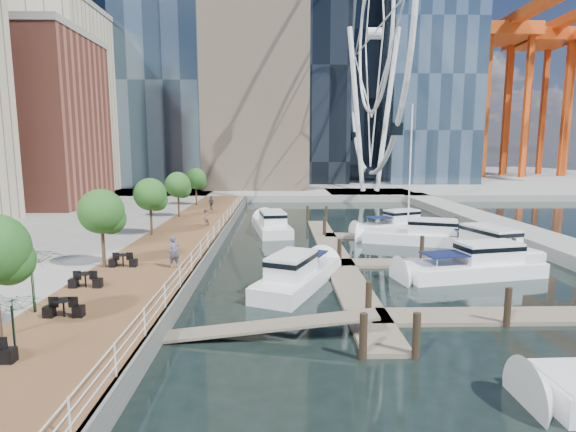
# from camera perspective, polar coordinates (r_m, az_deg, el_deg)

# --- Properties ---
(ground) EXTENTS (520.00, 520.00, 0.00)m
(ground) POSITION_cam_1_polar(r_m,az_deg,el_deg) (23.25, 1.73, -11.24)
(ground) COLOR black
(ground) RESTS_ON ground
(boardwalk) EXTENTS (6.00, 60.00, 1.00)m
(boardwalk) POSITION_cam_1_polar(r_m,az_deg,el_deg) (38.40, -13.01, -2.80)
(boardwalk) COLOR brown
(boardwalk) RESTS_ON ground
(seawall) EXTENTS (0.25, 60.00, 1.00)m
(seawall) POSITION_cam_1_polar(r_m,az_deg,el_deg) (37.90, -8.56, -2.82)
(seawall) COLOR #595954
(seawall) RESTS_ON ground
(land_far) EXTENTS (200.00, 114.00, 1.00)m
(land_far) POSITION_cam_1_polar(r_m,az_deg,el_deg) (124.09, -0.69, 5.02)
(land_far) COLOR gray
(land_far) RESTS_ON ground
(breakwater) EXTENTS (4.00, 60.00, 1.00)m
(breakwater) POSITION_cam_1_polar(r_m,az_deg,el_deg) (47.48, 25.26, -1.27)
(breakwater) COLOR gray
(breakwater) RESTS_ON ground
(pier) EXTENTS (14.00, 12.00, 1.00)m
(pier) POSITION_cam_1_polar(r_m,az_deg,el_deg) (75.76, 10.33, 2.73)
(pier) COLOR gray
(pier) RESTS_ON ground
(railing) EXTENTS (0.10, 60.00, 1.05)m
(railing) POSITION_cam_1_polar(r_m,az_deg,el_deg) (37.73, -8.74, -1.29)
(railing) COLOR white
(railing) RESTS_ON boardwalk
(floating_docks) EXTENTS (16.00, 34.00, 2.60)m
(floating_docks) POSITION_cam_1_polar(r_m,az_deg,el_deg) (33.93, 14.44, -4.33)
(floating_docks) COLOR #6D6051
(floating_docks) RESTS_ON ground
(ferris_wheel) EXTENTS (5.80, 45.60, 47.80)m
(ferris_wheel) POSITION_cam_1_polar(r_m,az_deg,el_deg) (77.55, 10.86, 21.76)
(ferris_wheel) COLOR white
(ferris_wheel) RESTS_ON ground
(port_cranes) EXTENTS (40.00, 52.00, 38.00)m
(port_cranes) POSITION_cam_1_polar(r_m,az_deg,el_deg) (136.75, 29.76, 12.43)
(port_cranes) COLOR #D84C14
(port_cranes) RESTS_ON ground
(street_trees) EXTENTS (2.60, 42.60, 4.60)m
(street_trees) POSITION_cam_1_polar(r_m,az_deg,el_deg) (37.47, -17.10, 2.63)
(street_trees) COLOR #3F2B1C
(street_trees) RESTS_ON ground
(cafe_tables) EXTENTS (2.50, 13.70, 0.74)m
(cafe_tables) POSITION_cam_1_polar(r_m,az_deg,el_deg) (22.84, -25.36, -8.81)
(cafe_tables) COLOR black
(cafe_tables) RESTS_ON ground
(yacht_foreground) EXTENTS (9.99, 4.44, 2.15)m
(yacht_foreground) POSITION_cam_1_polar(r_m,az_deg,el_deg) (30.34, 22.37, -7.17)
(yacht_foreground) COLOR white
(yacht_foreground) RESTS_ON ground
(pedestrian_near) EXTENTS (0.81, 0.74, 1.85)m
(pedestrian_near) POSITION_cam_1_polar(r_m,az_deg,el_deg) (26.96, -14.26, -4.48)
(pedestrian_near) COLOR #474A5F
(pedestrian_near) RESTS_ON boardwalk
(pedestrian_mid) EXTENTS (0.91, 0.94, 1.53)m
(pedestrian_mid) POSITION_cam_1_polar(r_m,az_deg,el_deg) (41.41, -10.48, -0.14)
(pedestrian_mid) COLOR #89685F
(pedestrian_mid) RESTS_ON boardwalk
(pedestrian_far) EXTENTS (0.97, 0.92, 1.61)m
(pedestrian_far) POSITION_cam_1_polar(r_m,az_deg,el_deg) (52.06, -9.71, 1.65)
(pedestrian_far) COLOR #373C44
(pedestrian_far) RESTS_ON boardwalk
(moored_yachts) EXTENTS (21.19, 36.40, 11.50)m
(moored_yachts) POSITION_cam_1_polar(r_m,az_deg,el_deg) (36.69, 14.55, -4.17)
(moored_yachts) COLOR white
(moored_yachts) RESTS_ON ground
(cafe_seating) EXTENTS (4.91, 9.21, 2.71)m
(cafe_seating) POSITION_cam_1_polar(r_m,az_deg,el_deg) (18.97, -32.15, -9.88)
(cafe_seating) COLOR #0F3921
(cafe_seating) RESTS_ON ground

